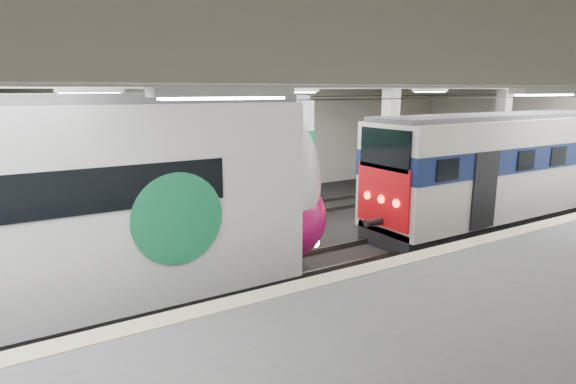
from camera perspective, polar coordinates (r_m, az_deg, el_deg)
station_hall at (r=12.37m, az=10.20°, el=3.83°), size 36.00×24.00×5.75m
modern_emu at (r=11.17m, az=-28.01°, el=-2.72°), size 15.40×3.18×4.89m
older_rer at (r=19.73m, az=24.36°, el=2.79°), size 12.33×2.72×4.12m
far_train at (r=16.75m, az=-22.25°, el=2.52°), size 15.18×3.72×4.76m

